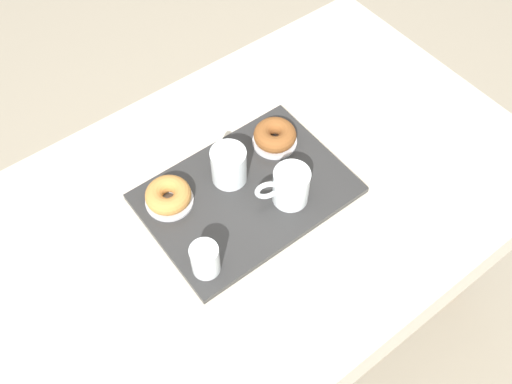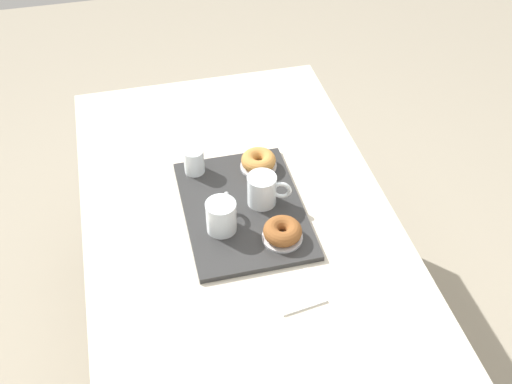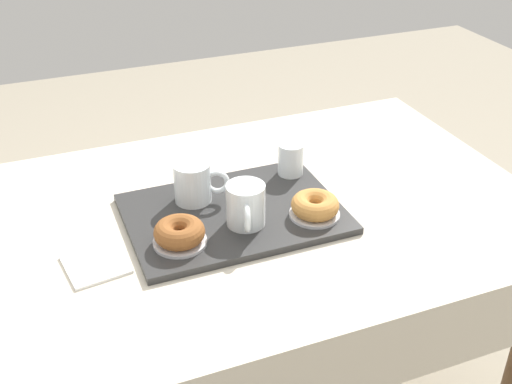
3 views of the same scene
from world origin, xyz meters
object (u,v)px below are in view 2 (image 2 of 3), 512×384
tea_mug_right (263,191)px  water_glass_near (194,162)px  donut_plate_left (258,166)px  paper_napkin (296,291)px  dining_table (238,233)px  serving_tray (243,209)px  sugar_donut_right (283,231)px  tea_mug_left (221,217)px  donut_plate_right (282,237)px  sugar_donut_left (258,160)px

tea_mug_right → water_glass_near: bearing=42.8°
donut_plate_left → paper_napkin: bearing=177.7°
paper_napkin → dining_table: bearing=14.5°
serving_tray → sugar_donut_right: size_ratio=4.46×
serving_tray → tea_mug_right: bearing=-84.5°
tea_mug_left → water_glass_near: tea_mug_left is taller
tea_mug_left → tea_mug_right: (0.07, -0.13, 0.00)m
tea_mug_left → paper_napkin: (-0.25, -0.14, -0.06)m
tea_mug_right → water_glass_near: tea_mug_right is taller
sugar_donut_right → paper_napkin: (-0.17, 0.01, -0.04)m
tea_mug_left → paper_napkin: tea_mug_left is taller
dining_table → tea_mug_left: size_ratio=11.65×
donut_plate_left → donut_plate_right: same height
donut_plate_left → sugar_donut_right: 0.30m
water_glass_near → tea_mug_right: bearing=-137.2°
water_glass_near → sugar_donut_left: 0.19m
sugar_donut_right → paper_napkin: sugar_donut_right is taller
paper_napkin → sugar_donut_left: bearing=-2.3°
donut_plate_left → water_glass_near: bearing=81.6°
tea_mug_right → donut_plate_left: 0.16m
dining_table → tea_mug_left: 0.17m
donut_plate_right → serving_tray: bearing=27.6°
dining_table → sugar_donut_left: bearing=-32.4°
donut_plate_left → tea_mug_left: bearing=144.9°
water_glass_near → donut_plate_right: (-0.33, -0.18, -0.03)m
serving_tray → water_glass_near: (0.19, 0.11, 0.05)m
tea_mug_left → donut_plate_right: tea_mug_left is taller
dining_table → sugar_donut_right: 0.22m
tea_mug_right → tea_mug_left: bearing=119.3°
dining_table → tea_mug_right: tea_mug_right is taller
serving_tray → sugar_donut_right: 0.17m
tea_mug_left → sugar_donut_left: 0.28m
donut_plate_left → paper_napkin: 0.48m
serving_tray → donut_plate_right: (-0.15, -0.08, 0.01)m
tea_mug_left → donut_plate_left: size_ratio=1.09×
tea_mug_right → water_glass_near: 0.25m
sugar_donut_left → water_glass_near: bearing=81.6°
donut_plate_right → sugar_donut_right: size_ratio=1.06×
water_glass_near → sugar_donut_right: bearing=-151.0°
dining_table → sugar_donut_left: 0.23m
serving_tray → water_glass_near: water_glass_near is taller
dining_table → donut_plate_left: bearing=-32.4°
donut_plate_right → sugar_donut_right: (0.00, 0.00, 0.02)m
dining_table → water_glass_near: 0.25m
tea_mug_right → sugar_donut_left: tea_mug_right is taller
tea_mug_right → sugar_donut_left: bearing=-9.6°
dining_table → serving_tray: (0.00, -0.02, 0.10)m
serving_tray → donut_plate_left: size_ratio=4.22×
sugar_donut_right → donut_plate_left: bearing=-1.5°
serving_tray → sugar_donut_left: size_ratio=4.46×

